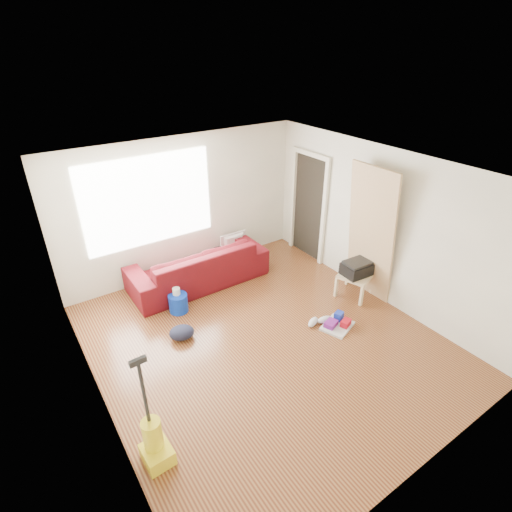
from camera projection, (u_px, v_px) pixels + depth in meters
room at (263, 261)px, 5.36m from camera, size 4.51×5.01×2.51m
sofa at (200, 282)px, 7.21m from camera, size 2.43×0.95×0.71m
tv_stand at (235, 255)px, 7.78m from camera, size 0.84×0.63×0.28m
tv at (235, 242)px, 7.64m from camera, size 0.55×0.07×0.32m
side_table at (355, 277)px, 6.70m from camera, size 0.64×0.64×0.41m
printer at (357, 268)px, 6.61m from camera, size 0.49×0.38×0.24m
bucket at (179, 311)px, 6.46m from camera, size 0.36×0.36×0.30m
toilet_paper at (177, 299)px, 6.38m from camera, size 0.12×0.12×0.11m
cleaning_tray at (338, 324)px, 6.09m from camera, size 0.57×0.51×0.17m
backpack at (182, 338)px, 5.88m from camera, size 0.44×0.39×0.20m
sneakers at (319, 321)px, 6.15m from camera, size 0.46×0.24×0.10m
vacuum at (155, 443)px, 4.09m from camera, size 0.30×0.33×1.35m
door_panel at (362, 292)px, 6.92m from camera, size 0.28×0.90×2.24m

